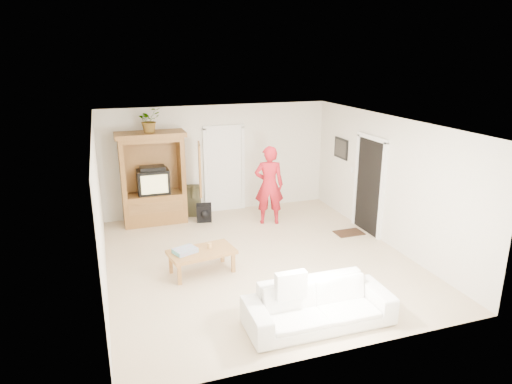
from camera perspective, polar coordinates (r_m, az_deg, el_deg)
floor at (r=8.77m, az=0.28°, el=-8.39°), size 6.00×6.00×0.00m
ceiling at (r=8.01m, az=0.31°, el=8.65°), size 6.00×6.00×0.00m
wall_back at (r=11.08m, az=-4.80°, el=4.10°), size 5.50×0.00×5.50m
wall_front at (r=5.74m, az=10.24°, el=-8.71°), size 5.50×0.00×5.50m
wall_left at (r=7.89m, az=-18.96°, el=-2.16°), size 0.00×6.00×6.00m
wall_right at (r=9.52m, az=16.13°, el=1.33°), size 0.00×6.00×6.00m
armoire at (r=10.59m, az=-12.58°, el=0.96°), size 1.82×1.14×2.10m
door_back at (r=11.16m, az=-3.97°, el=2.73°), size 0.85×0.05×2.04m
doorway_right at (r=10.06m, az=13.97°, el=0.67°), size 0.05×0.90×2.04m
framed_picture at (r=11.01m, az=10.59°, el=5.38°), size 0.03×0.60×0.48m
doormat at (r=10.17m, az=11.53°, el=-5.01°), size 0.60×0.40×0.02m
plant at (r=10.26m, az=-13.22°, el=8.75°), size 0.63×0.61×0.54m
man at (r=10.29m, az=1.64°, el=0.85°), size 0.75×0.60×1.81m
sofa at (r=6.78m, az=7.86°, el=-13.81°), size 2.13×0.86×0.62m
coffee_table at (r=8.18m, az=-6.81°, el=-7.61°), size 1.23×0.80×0.43m
towel at (r=8.10m, az=-8.86°, el=-7.24°), size 0.46×0.40×0.08m
candle at (r=8.21m, az=-5.84°, el=-6.67°), size 0.08×0.08×0.10m
backpack_black at (r=10.62m, az=-6.51°, el=-2.65°), size 0.38×0.27×0.42m
backpack_olive at (r=11.05m, az=-7.98°, el=-1.07°), size 0.46×0.40×0.73m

